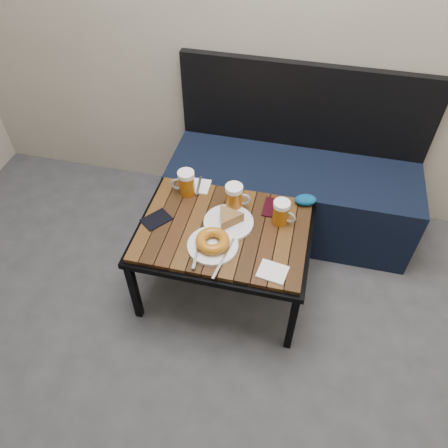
% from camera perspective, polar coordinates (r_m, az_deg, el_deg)
% --- Properties ---
extents(room_shell, '(4.00, 4.00, 4.00)m').
position_cam_1_polar(room_shell, '(0.75, 4.06, 26.74)').
color(room_shell, gray).
rests_on(room_shell, ground).
extents(bench, '(1.40, 0.50, 0.95)m').
position_cam_1_polar(bench, '(2.62, 8.84, 4.52)').
color(bench, black).
rests_on(bench, ground).
extents(cafe_table, '(0.84, 0.62, 0.47)m').
position_cam_1_polar(cafe_table, '(2.12, 0.00, -1.34)').
color(cafe_table, black).
rests_on(cafe_table, ground).
extents(beer_mug_left, '(0.13, 0.09, 0.14)m').
position_cam_1_polar(beer_mug_left, '(2.23, -4.99, 5.40)').
color(beer_mug_left, '#99510C').
rests_on(beer_mug_left, cafe_table).
extents(beer_mug_centre, '(0.13, 0.09, 0.14)m').
position_cam_1_polar(beer_mug_centre, '(2.14, 1.38, 3.55)').
color(beer_mug_centre, '#99510C').
rests_on(beer_mug_centre, cafe_table).
extents(beer_mug_right, '(0.12, 0.09, 0.13)m').
position_cam_1_polar(beer_mug_right, '(2.09, 7.51, 1.52)').
color(beer_mug_right, '#99510C').
rests_on(beer_mug_right, cafe_table).
extents(plate_pie, '(0.24, 0.24, 0.07)m').
position_cam_1_polar(plate_pie, '(2.09, 0.60, 0.56)').
color(plate_pie, white).
rests_on(plate_pie, cafe_table).
extents(plate_bagel, '(0.24, 0.31, 0.07)m').
position_cam_1_polar(plate_bagel, '(1.99, -1.49, -2.49)').
color(plate_bagel, white).
rests_on(plate_bagel, cafe_table).
extents(napkin_left, '(0.12, 0.15, 0.01)m').
position_cam_1_polar(napkin_left, '(2.30, -3.29, 4.99)').
color(napkin_left, white).
rests_on(napkin_left, cafe_table).
extents(napkin_right, '(0.14, 0.12, 0.01)m').
position_cam_1_polar(napkin_right, '(1.93, 6.37, -6.22)').
color(napkin_right, white).
rests_on(napkin_right, cafe_table).
extents(passport_navy, '(0.16, 0.17, 0.01)m').
position_cam_1_polar(passport_navy, '(2.15, -8.83, 0.58)').
color(passport_navy, black).
rests_on(passport_navy, cafe_table).
extents(passport_burgundy, '(0.10, 0.14, 0.01)m').
position_cam_1_polar(passport_burgundy, '(2.20, 6.47, 2.12)').
color(passport_burgundy, black).
rests_on(passport_burgundy, cafe_table).
extents(knit_pouch, '(0.12, 0.10, 0.05)m').
position_cam_1_polar(knit_pouch, '(2.23, 10.60, 3.12)').
color(knit_pouch, navy).
rests_on(knit_pouch, cafe_table).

